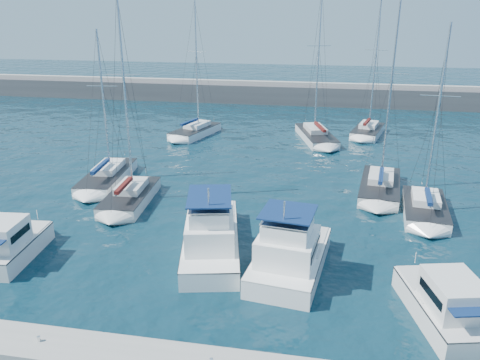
% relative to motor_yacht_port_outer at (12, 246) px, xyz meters
% --- Properties ---
extents(ground, '(220.00, 220.00, 0.00)m').
position_rel_motor_yacht_port_outer_xyz_m(ground, '(14.46, 3.61, -0.94)').
color(ground, black).
rests_on(ground, ground).
extents(breakwater, '(160.00, 6.00, 4.45)m').
position_rel_motor_yacht_port_outer_xyz_m(breakwater, '(14.46, 55.61, 0.11)').
color(breakwater, '#424244').
rests_on(breakwater, ground).
extents(dock_cleat_near_port, '(0.16, 0.16, 0.25)m').
position_rel_motor_yacht_port_outer_xyz_m(dock_cleat_near_port, '(6.46, -7.39, -0.22)').
color(dock_cleat_near_port, silver).
rests_on(dock_cleat_near_port, dock).
extents(motor_yacht_port_outer, '(2.93, 5.93, 3.20)m').
position_rel_motor_yacht_port_outer_xyz_m(motor_yacht_port_outer, '(0.00, 0.00, 0.00)').
color(motor_yacht_port_outer, silver).
rests_on(motor_yacht_port_outer, ground).
extents(motor_yacht_port_inner, '(5.52, 10.68, 4.69)m').
position_rel_motor_yacht_port_outer_xyz_m(motor_yacht_port_inner, '(11.90, 3.15, 0.19)').
color(motor_yacht_port_inner, white).
rests_on(motor_yacht_port_inner, ground).
extents(motor_yacht_stbd_inner, '(4.80, 8.22, 4.69)m').
position_rel_motor_yacht_port_outer_xyz_m(motor_yacht_stbd_inner, '(17.02, 1.51, 0.19)').
color(motor_yacht_stbd_inner, white).
rests_on(motor_yacht_stbd_inner, ground).
extents(motor_yacht_stbd_outer, '(4.08, 6.84, 3.20)m').
position_rel_motor_yacht_port_outer_xyz_m(motor_yacht_stbd_outer, '(24.96, -1.88, -0.00)').
color(motor_yacht_stbd_outer, silver).
rests_on(motor_yacht_stbd_outer, ground).
extents(sailboat_mid_a, '(3.93, 8.88, 13.54)m').
position_rel_motor_yacht_port_outer_xyz_m(sailboat_mid_a, '(-0.37, 14.19, -0.44)').
color(sailboat_mid_a, white).
rests_on(sailboat_mid_a, ground).
extents(sailboat_mid_b, '(3.60, 7.64, 16.20)m').
position_rel_motor_yacht_port_outer_xyz_m(sailboat_mid_b, '(3.58, 9.97, -0.39)').
color(sailboat_mid_b, silver).
rests_on(sailboat_mid_b, ground).
extents(sailboat_mid_d, '(4.26, 8.79, 15.82)m').
position_rel_motor_yacht_port_outer_xyz_m(sailboat_mid_d, '(23.62, 15.95, -0.41)').
color(sailboat_mid_d, silver).
rests_on(sailboat_mid_d, ground).
extents(sailboat_mid_e, '(3.81, 7.39, 14.26)m').
position_rel_motor_yacht_port_outer_xyz_m(sailboat_mid_e, '(26.50, 11.67, -0.42)').
color(sailboat_mid_e, white).
rests_on(sailboat_mid_e, ground).
extents(sailboat_back_a, '(5.14, 8.39, 16.06)m').
position_rel_motor_yacht_port_outer_xyz_m(sailboat_back_a, '(3.01, 31.73, -0.40)').
color(sailboat_back_a, white).
rests_on(sailboat_back_a, ground).
extents(sailboat_back_b, '(5.61, 10.04, 17.40)m').
position_rel_motor_yacht_port_outer_xyz_m(sailboat_back_b, '(17.77, 32.27, -0.41)').
color(sailboat_back_b, silver).
rests_on(sailboat_back_b, ground).
extents(sailboat_back_c, '(4.78, 7.77, 16.39)m').
position_rel_motor_yacht_port_outer_xyz_m(sailboat_back_c, '(24.04, 35.54, -0.39)').
color(sailboat_back_c, white).
rests_on(sailboat_back_c, ground).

